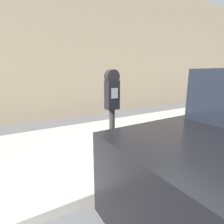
# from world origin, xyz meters

# --- Properties ---
(sidewalk) EXTENTS (24.00, 2.80, 0.11)m
(sidewalk) POSITION_xyz_m (0.00, 2.20, 0.06)
(sidewalk) COLOR #BCB7AD
(sidewalk) RESTS_ON ground_plane
(building_facade) EXTENTS (24.00, 0.30, 4.87)m
(building_facade) POSITION_xyz_m (0.00, 5.07, 2.43)
(building_facade) COLOR tan
(building_facade) RESTS_ON ground_plane
(parking_meter) EXTENTS (0.17, 0.13, 1.41)m
(parking_meter) POSITION_xyz_m (-0.27, 1.07, 1.04)
(parking_meter) COLOR #2D2D30
(parking_meter) RESTS_ON sidewalk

